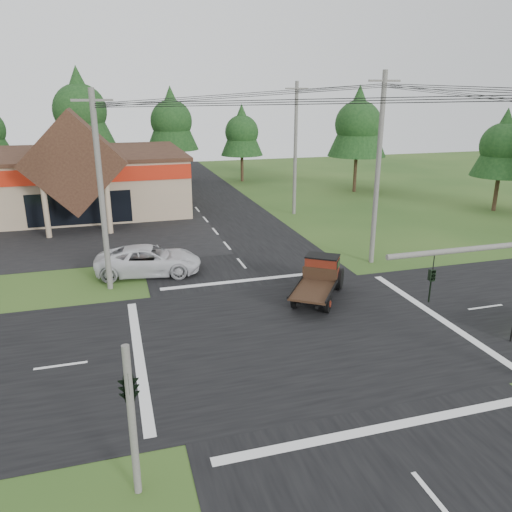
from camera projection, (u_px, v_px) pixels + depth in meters
name	position (u px, v px, depth m)	size (l,w,h in m)	color
ground	(299.00, 333.00, 22.29)	(120.00, 120.00, 0.00)	#254619
road_ns	(299.00, 333.00, 22.29)	(12.00, 120.00, 0.02)	black
road_ew	(299.00, 333.00, 22.29)	(120.00, 12.00, 0.02)	black
parking_apron	(22.00, 242.00, 35.87)	(28.00, 14.00, 0.02)	black
cvs_building	(14.00, 182.00, 44.19)	(30.40, 18.20, 9.19)	tan
traffic_signal_corner	(128.00, 373.00, 12.51)	(0.53, 2.48, 4.40)	#595651
utility_pole_nw	(101.00, 191.00, 25.77)	(2.00, 0.30, 10.50)	#595651
utility_pole_ne	(378.00, 169.00, 29.91)	(2.00, 0.30, 11.50)	#595651
utility_pole_n	(295.00, 148.00, 42.72)	(2.00, 0.30, 11.20)	#595651
tree_row_c	(80.00, 108.00, 54.30)	(7.28, 7.28, 13.13)	#332316
tree_row_d	(171.00, 119.00, 58.31)	(6.16, 6.16, 11.11)	#332316
tree_row_e	(242.00, 130.00, 59.05)	(5.04, 5.04, 9.09)	#332316
tree_side_ne	(358.00, 122.00, 52.19)	(6.16, 6.16, 11.11)	#332316
tree_side_e_near	(503.00, 143.00, 43.80)	(5.04, 5.04, 9.09)	#332316
antique_flatbed_truck	(318.00, 280.00, 25.69)	(1.93, 5.07, 2.12)	#551A0C
white_pickup	(149.00, 260.00, 29.41)	(2.81, 6.10, 1.70)	silver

